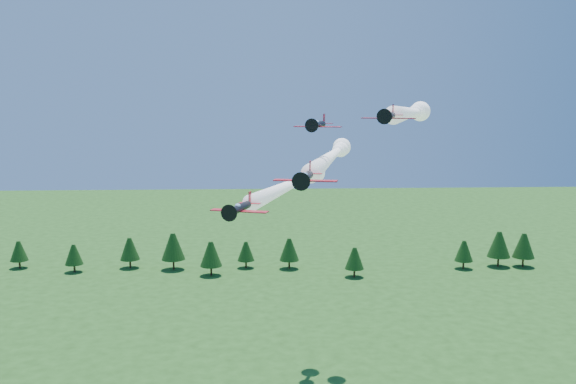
{
  "coord_description": "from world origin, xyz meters",
  "views": [
    {
      "loc": [
        -7.18,
        -87.29,
        53.69
      ],
      "look_at": [
        -2.87,
        0.0,
        41.12
      ],
      "focal_mm": 40.0,
      "sensor_mm": 36.0,
      "label": 1
    }
  ],
  "objects_px": {
    "plane_left": "(295,183)",
    "plane_right": "(413,112)",
    "plane_lead": "(333,155)",
    "plane_slot": "(318,125)"
  },
  "relations": [
    {
      "from": "plane_left",
      "to": "plane_right",
      "type": "xyz_separation_m",
      "value": [
        18.99,
        -10.97,
        13.11
      ]
    },
    {
      "from": "plane_lead",
      "to": "plane_slot",
      "type": "bearing_deg",
      "value": -92.16
    },
    {
      "from": "plane_lead",
      "to": "plane_right",
      "type": "bearing_deg",
      "value": -8.6
    },
    {
      "from": "plane_lead",
      "to": "plane_left",
      "type": "bearing_deg",
      "value": 148.51
    },
    {
      "from": "plane_lead",
      "to": "plane_slot",
      "type": "relative_size",
      "value": 7.45
    },
    {
      "from": "plane_left",
      "to": "plane_right",
      "type": "distance_m",
      "value": 25.54
    },
    {
      "from": "plane_right",
      "to": "plane_lead",
      "type": "bearing_deg",
      "value": 179.59
    },
    {
      "from": "plane_left",
      "to": "plane_slot",
      "type": "xyz_separation_m",
      "value": [
        2.22,
        -21.68,
        11.52
      ]
    },
    {
      "from": "plane_right",
      "to": "plane_slot",
      "type": "relative_size",
      "value": 5.23
    },
    {
      "from": "plane_right",
      "to": "plane_slot",
      "type": "distance_m",
      "value": 19.97
    }
  ]
}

